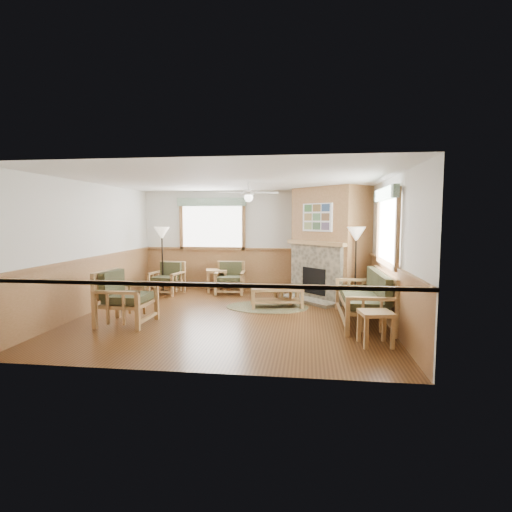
# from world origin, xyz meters

# --- Properties ---
(floor) EXTENTS (6.00, 6.00, 0.01)m
(floor) POSITION_xyz_m (0.00, 0.00, -0.01)
(floor) COLOR #523016
(floor) RESTS_ON ground
(ceiling) EXTENTS (6.00, 6.00, 0.01)m
(ceiling) POSITION_xyz_m (0.00, 0.00, 2.70)
(ceiling) COLOR white
(ceiling) RESTS_ON floor
(wall_back) EXTENTS (6.00, 0.02, 2.70)m
(wall_back) POSITION_xyz_m (0.00, 3.00, 1.35)
(wall_back) COLOR silver
(wall_back) RESTS_ON floor
(wall_front) EXTENTS (6.00, 0.02, 2.70)m
(wall_front) POSITION_xyz_m (0.00, -3.00, 1.35)
(wall_front) COLOR silver
(wall_front) RESTS_ON floor
(wall_left) EXTENTS (0.02, 6.00, 2.70)m
(wall_left) POSITION_xyz_m (-3.00, 0.00, 1.35)
(wall_left) COLOR silver
(wall_left) RESTS_ON floor
(wall_right) EXTENTS (0.02, 6.00, 2.70)m
(wall_right) POSITION_xyz_m (3.00, 0.00, 1.35)
(wall_right) COLOR silver
(wall_right) RESTS_ON floor
(wainscot) EXTENTS (6.00, 6.00, 1.10)m
(wainscot) POSITION_xyz_m (0.00, 0.00, 0.55)
(wainscot) COLOR olive
(wainscot) RESTS_ON floor
(fireplace) EXTENTS (3.11, 3.11, 2.70)m
(fireplace) POSITION_xyz_m (2.05, 2.05, 1.35)
(fireplace) COLOR olive
(fireplace) RESTS_ON floor
(window_back) EXTENTS (1.90, 0.16, 1.50)m
(window_back) POSITION_xyz_m (-1.10, 2.96, 2.53)
(window_back) COLOR white
(window_back) RESTS_ON wall_back
(window_right) EXTENTS (0.16, 1.90, 1.50)m
(window_right) POSITION_xyz_m (2.96, -0.20, 2.53)
(window_right) COLOR white
(window_right) RESTS_ON wall_right
(ceiling_fan) EXTENTS (1.59, 1.59, 0.36)m
(ceiling_fan) POSITION_xyz_m (0.30, 0.30, 2.66)
(ceiling_fan) COLOR white
(ceiling_fan) RESTS_ON ceiling
(sofa) EXTENTS (2.11, 0.88, 0.97)m
(sofa) POSITION_xyz_m (2.55, -0.15, 0.48)
(sofa) COLOR #AA824F
(sofa) RESTS_ON floor
(armchair_back_left) EXTENTS (0.84, 0.84, 0.82)m
(armchair_back_left) POSITION_xyz_m (-2.12, 2.10, 0.41)
(armchair_back_left) COLOR #AA824F
(armchair_back_left) RESTS_ON floor
(armchair_back_right) EXTENTS (0.79, 0.79, 0.82)m
(armchair_back_right) POSITION_xyz_m (-0.50, 2.35, 0.41)
(armchair_back_right) COLOR #AA824F
(armchair_back_right) RESTS_ON floor
(armchair_left) EXTENTS (0.92, 0.92, 1.00)m
(armchair_left) POSITION_xyz_m (-1.81, -0.87, 0.50)
(armchair_left) COLOR #AA824F
(armchair_left) RESTS_ON floor
(coffee_table) EXTENTS (1.22, 0.78, 0.45)m
(coffee_table) POSITION_xyz_m (0.83, 0.89, 0.23)
(coffee_table) COLOR #AA824F
(coffee_table) RESTS_ON floor
(end_table_chairs) EXTENTS (0.65, 0.63, 0.60)m
(end_table_chairs) POSITION_xyz_m (-0.90, 2.55, 0.30)
(end_table_chairs) COLOR #AA824F
(end_table_chairs) RESTS_ON floor
(end_table_sofa) EXTENTS (0.54, 0.53, 0.54)m
(end_table_sofa) POSITION_xyz_m (2.55, -1.57, 0.27)
(end_table_sofa) COLOR #AA824F
(end_table_sofa) RESTS_ON floor
(footstool) EXTENTS (0.57, 0.57, 0.39)m
(footstool) POSITION_xyz_m (1.02, 1.30, 0.19)
(footstool) COLOR #AA824F
(footstool) RESTS_ON floor
(braided_rug) EXTENTS (2.23, 2.23, 0.01)m
(braided_rug) POSITION_xyz_m (0.63, 0.85, 0.01)
(braided_rug) COLOR brown
(braided_rug) RESTS_ON floor
(floor_lamp_left) EXTENTS (0.48, 0.48, 1.74)m
(floor_lamp_left) POSITION_xyz_m (-2.30, 2.29, 0.87)
(floor_lamp_left) COLOR black
(floor_lamp_left) RESTS_ON floor
(floor_lamp_right) EXTENTS (0.48, 0.48, 1.78)m
(floor_lamp_right) POSITION_xyz_m (2.55, 1.12, 0.89)
(floor_lamp_right) COLOR black
(floor_lamp_right) RESTS_ON floor
(book_red) EXTENTS (0.26, 0.33, 0.03)m
(book_red) POSITION_xyz_m (0.98, 0.84, 0.48)
(book_red) COLOR maroon
(book_red) RESTS_ON coffee_table
(book_dark) EXTENTS (0.26, 0.31, 0.03)m
(book_dark) POSITION_xyz_m (0.68, 0.96, 0.48)
(book_dark) COLOR black
(book_dark) RESTS_ON coffee_table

